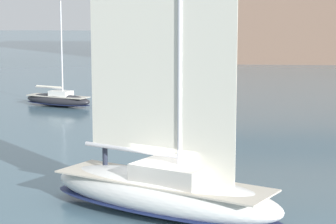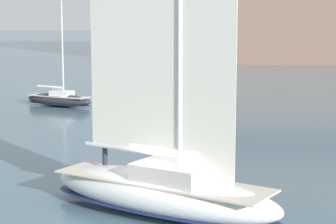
{
  "view_description": "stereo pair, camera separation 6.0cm",
  "coord_description": "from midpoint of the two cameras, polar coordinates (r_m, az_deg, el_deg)",
  "views": [
    {
      "loc": [
        1.91,
        -22.84,
        7.41
      ],
      "look_at": [
        0.0,
        3.0,
        3.3
      ],
      "focal_mm": 70.0,
      "sensor_mm": 36.0,
      "label": 1
    },
    {
      "loc": [
        1.97,
        -22.83,
        7.41
      ],
      "look_at": [
        0.0,
        3.0,
        3.3
      ],
      "focal_mm": 70.0,
      "sensor_mm": 36.0,
      "label": 2
    }
  ],
  "objects": [
    {
      "name": "ground_plane",
      "position": [
        24.08,
        -0.48,
        -8.91
      ],
      "size": [
        400.0,
        400.0,
        0.0
      ],
      "primitive_type": "plane",
      "color": "slate"
    },
    {
      "name": "sailboat_main",
      "position": [
        23.78,
        -0.45,
        -6.52
      ],
      "size": [
        9.66,
        6.88,
        13.11
      ],
      "color": "white",
      "rests_on": "ground"
    },
    {
      "name": "sailboat_moored_near_marina",
      "position": [
        50.78,
        -9.44,
        1.11
      ],
      "size": [
        5.97,
        3.72,
        7.99
      ],
      "color": "#232328",
      "rests_on": "ground"
    }
  ]
}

